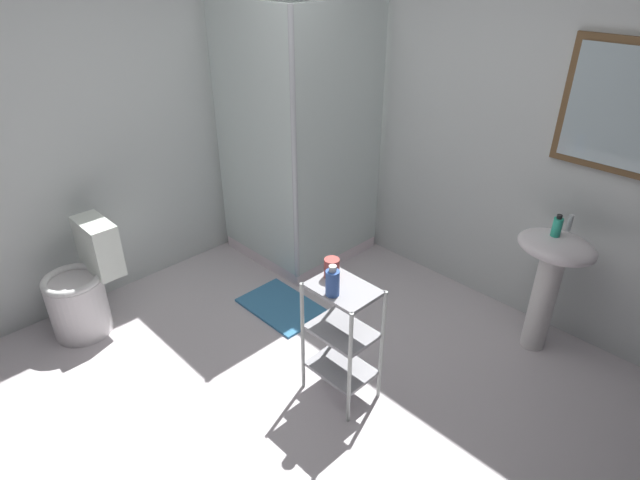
{
  "coord_description": "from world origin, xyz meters",
  "views": [
    {
      "loc": [
        1.65,
        -1.34,
        2.3
      ],
      "look_at": [
        -0.27,
        0.53,
        0.78
      ],
      "focal_mm": 29.36,
      "sensor_mm": 36.0,
      "label": 1
    }
  ],
  "objects_px": {
    "toilet": "(83,289)",
    "hand_soap_bottle": "(557,227)",
    "pedestal_sink": "(551,270)",
    "bath_mat": "(282,306)",
    "shower_stall": "(299,204)",
    "storage_cart": "(342,333)",
    "rinse_cup": "(332,268)",
    "shampoo_bottle_blue": "(333,282)"
  },
  "relations": [
    {
      "from": "storage_cart",
      "to": "rinse_cup",
      "type": "xyz_separation_m",
      "value": [
        -0.11,
        0.03,
        0.36
      ]
    },
    {
      "from": "shampoo_bottle_blue",
      "to": "toilet",
      "type": "bearing_deg",
      "value": -156.38
    },
    {
      "from": "toilet",
      "to": "shampoo_bottle_blue",
      "type": "relative_size",
      "value": 4.4
    },
    {
      "from": "shampoo_bottle_blue",
      "to": "rinse_cup",
      "type": "bearing_deg",
      "value": 135.86
    },
    {
      "from": "shower_stall",
      "to": "rinse_cup",
      "type": "distance_m",
      "value": 1.53
    },
    {
      "from": "pedestal_sink",
      "to": "bath_mat",
      "type": "distance_m",
      "value": 1.82
    },
    {
      "from": "toilet",
      "to": "bath_mat",
      "type": "bearing_deg",
      "value": 55.25
    },
    {
      "from": "shower_stall",
      "to": "hand_soap_bottle",
      "type": "distance_m",
      "value": 1.97
    },
    {
      "from": "shower_stall",
      "to": "pedestal_sink",
      "type": "relative_size",
      "value": 2.47
    },
    {
      "from": "bath_mat",
      "to": "rinse_cup",
      "type": "bearing_deg",
      "value": -18.85
    },
    {
      "from": "toilet",
      "to": "hand_soap_bottle",
      "type": "xyz_separation_m",
      "value": [
        2.18,
        1.99,
        0.56
      ]
    },
    {
      "from": "toilet",
      "to": "storage_cart",
      "type": "bearing_deg",
      "value": 26.16
    },
    {
      "from": "shampoo_bottle_blue",
      "to": "bath_mat",
      "type": "distance_m",
      "value": 1.24
    },
    {
      "from": "hand_soap_bottle",
      "to": "shampoo_bottle_blue",
      "type": "xyz_separation_m",
      "value": [
        -0.57,
        -1.29,
        -0.05
      ]
    },
    {
      "from": "toilet",
      "to": "rinse_cup",
      "type": "height_order",
      "value": "rinse_cup"
    },
    {
      "from": "toilet",
      "to": "bath_mat",
      "type": "distance_m",
      "value": 1.34
    },
    {
      "from": "pedestal_sink",
      "to": "storage_cart",
      "type": "bearing_deg",
      "value": -116.39
    },
    {
      "from": "toilet",
      "to": "storage_cart",
      "type": "relative_size",
      "value": 1.03
    },
    {
      "from": "rinse_cup",
      "to": "shower_stall",
      "type": "bearing_deg",
      "value": 144.48
    },
    {
      "from": "pedestal_sink",
      "to": "bath_mat",
      "type": "bearing_deg",
      "value": -147.82
    },
    {
      "from": "shampoo_bottle_blue",
      "to": "storage_cart",
      "type": "bearing_deg",
      "value": 92.78
    },
    {
      "from": "pedestal_sink",
      "to": "bath_mat",
      "type": "height_order",
      "value": "pedestal_sink"
    },
    {
      "from": "toilet",
      "to": "hand_soap_bottle",
      "type": "bearing_deg",
      "value": 42.41
    },
    {
      "from": "toilet",
      "to": "bath_mat",
      "type": "height_order",
      "value": "toilet"
    },
    {
      "from": "hand_soap_bottle",
      "to": "bath_mat",
      "type": "bearing_deg",
      "value": -147.44
    },
    {
      "from": "hand_soap_bottle",
      "to": "rinse_cup",
      "type": "height_order",
      "value": "hand_soap_bottle"
    },
    {
      "from": "storage_cart",
      "to": "shower_stall",
      "type": "bearing_deg",
      "value": 145.98
    },
    {
      "from": "pedestal_sink",
      "to": "rinse_cup",
      "type": "relative_size",
      "value": 7.37
    },
    {
      "from": "storage_cart",
      "to": "hand_soap_bottle",
      "type": "height_order",
      "value": "hand_soap_bottle"
    },
    {
      "from": "toilet",
      "to": "hand_soap_bottle",
      "type": "height_order",
      "value": "hand_soap_bottle"
    },
    {
      "from": "storage_cart",
      "to": "bath_mat",
      "type": "distance_m",
      "value": 1.0
    },
    {
      "from": "shower_stall",
      "to": "hand_soap_bottle",
      "type": "bearing_deg",
      "value": 9.05
    },
    {
      "from": "shampoo_bottle_blue",
      "to": "rinse_cup",
      "type": "distance_m",
      "value": 0.17
    },
    {
      "from": "shower_stall",
      "to": "pedestal_sink",
      "type": "distance_m",
      "value": 1.95
    },
    {
      "from": "toilet",
      "to": "shampoo_bottle_blue",
      "type": "height_order",
      "value": "shampoo_bottle_blue"
    },
    {
      "from": "shampoo_bottle_blue",
      "to": "rinse_cup",
      "type": "height_order",
      "value": "shampoo_bottle_blue"
    },
    {
      "from": "shower_stall",
      "to": "shampoo_bottle_blue",
      "type": "height_order",
      "value": "shower_stall"
    },
    {
      "from": "pedestal_sink",
      "to": "storage_cart",
      "type": "relative_size",
      "value": 1.09
    },
    {
      "from": "toilet",
      "to": "shampoo_bottle_blue",
      "type": "bearing_deg",
      "value": 23.62
    },
    {
      "from": "shower_stall",
      "to": "shampoo_bottle_blue",
      "type": "xyz_separation_m",
      "value": [
        1.33,
        -0.98,
        0.35
      ]
    },
    {
      "from": "rinse_cup",
      "to": "storage_cart",
      "type": "bearing_deg",
      "value": -14.72
    },
    {
      "from": "pedestal_sink",
      "to": "storage_cart",
      "type": "xyz_separation_m",
      "value": [
        -0.6,
        -1.2,
        -0.14
      ]
    }
  ]
}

